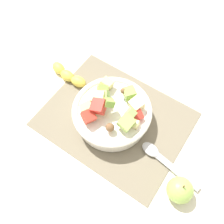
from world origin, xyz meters
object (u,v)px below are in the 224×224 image
Objects in this scene: salad_bowl at (112,113)px; serving_spoon at (161,158)px; whole_apple at (180,190)px; banana_whole at (68,75)px.

serving_spoon is at bearing 171.59° from salad_bowl.
whole_apple is (-0.08, 0.06, 0.02)m from serving_spoon.
banana_whole reaches higher than serving_spoon.
serving_spoon is at bearing -34.41° from whole_apple.
salad_bowl reaches higher than whole_apple.
serving_spoon is (-0.19, 0.03, -0.04)m from salad_bowl.
salad_bowl is 0.20m from serving_spoon.
whole_apple is 0.51m from banana_whole.
banana_whole is at bearing -10.99° from serving_spoon.
banana_whole is at bearing -15.56° from whole_apple.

